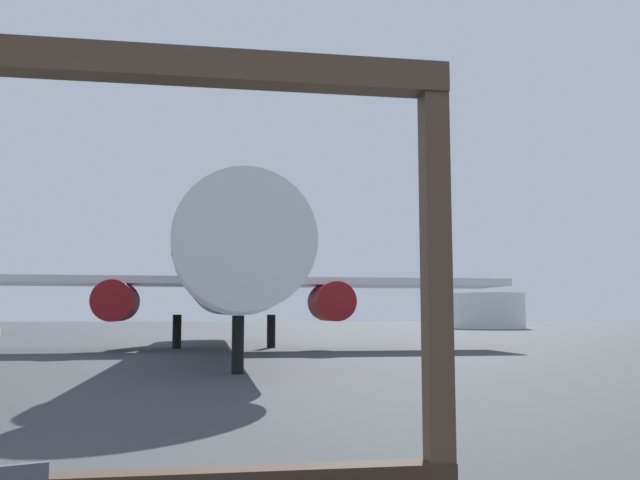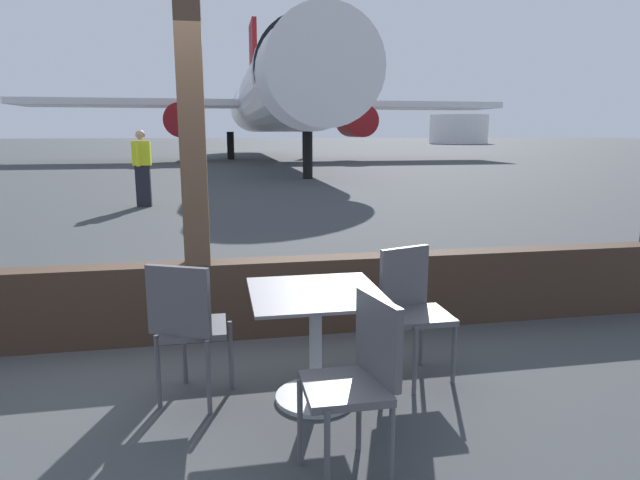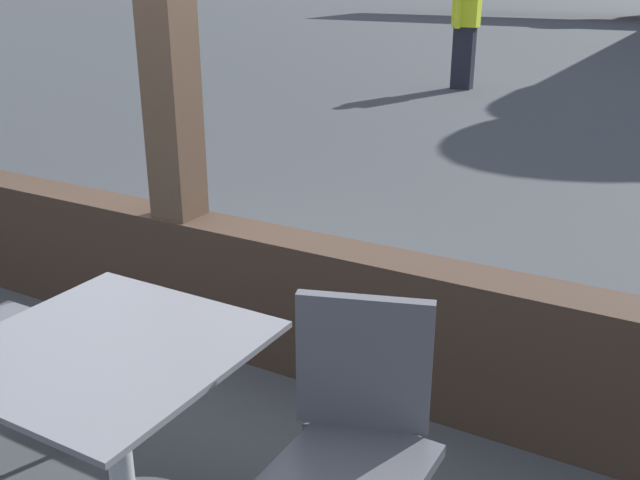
# 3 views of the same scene
# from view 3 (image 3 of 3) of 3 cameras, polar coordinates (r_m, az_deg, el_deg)

# --- Properties ---
(window_frame) EXTENTS (8.81, 0.24, 3.76)m
(window_frame) POSITION_cam_3_polar(r_m,az_deg,el_deg) (3.44, -11.84, 12.65)
(window_frame) COLOR #38281E
(window_frame) RESTS_ON ground
(dining_table) EXTENTS (0.81, 0.81, 0.73)m
(dining_table) POSITION_cam_3_polar(r_m,az_deg,el_deg) (2.41, -15.93, -14.16)
(dining_table) COLOR slate
(dining_table) RESTS_ON ground
(cafe_chair_aisle_left) EXTENTS (0.48, 0.48, 0.91)m
(cafe_chair_aisle_left) POSITION_cam_3_polar(r_m,az_deg,el_deg) (2.14, 3.05, -14.59)
(cafe_chair_aisle_left) COLOR #4C4C51
(cafe_chair_aisle_left) RESTS_ON ground
(ground_crew_worker) EXTENTS (0.40, 0.56, 1.74)m
(ground_crew_worker) POSITION_cam_3_polar(r_m,az_deg,el_deg) (11.80, 11.51, 16.07)
(ground_crew_worker) COLOR black
(ground_crew_worker) RESTS_ON ground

